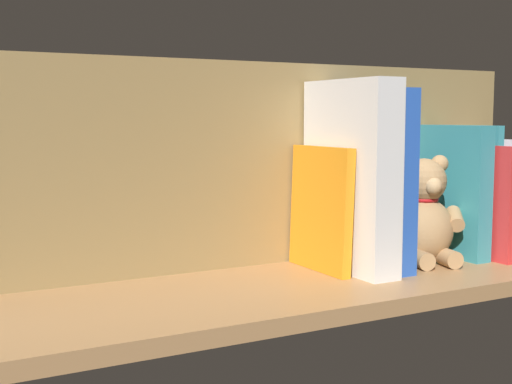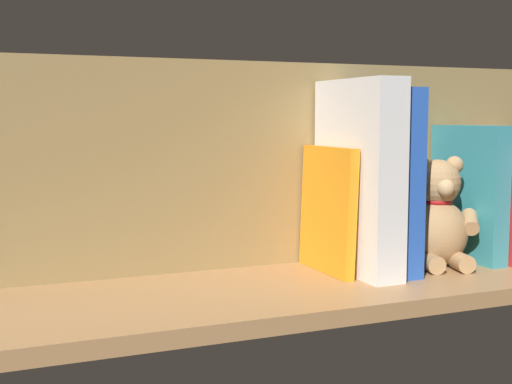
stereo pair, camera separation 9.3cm
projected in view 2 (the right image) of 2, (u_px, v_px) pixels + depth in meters
ground_plane at (256, 294)px, 94.17cm from camera, size 111.50×29.11×2.20cm
shelf_back_panel at (224, 166)px, 103.67cm from camera, size 111.50×1.50×30.75cm
book_1 at (496, 201)px, 115.30cm from camera, size 2.44×11.92×17.49cm
book_2 at (488, 191)px, 113.33cm from camera, size 1.31×13.64×21.16cm
book_3 at (488, 203)px, 110.69cm from camera, size 1.28×18.10×18.08cm
book_4 at (468, 193)px, 110.66cm from camera, size 2.99×15.45×21.21cm
teddy_bear at (437, 218)px, 105.69cm from camera, size 13.12×12.28×16.69cm
book_5 at (383, 180)px, 103.39cm from camera, size 3.13×16.88×26.60cm
dictionary_thick_white at (358, 177)px, 100.93cm from camera, size 4.74×18.01×27.91cm
book_6 at (328, 210)px, 101.87cm from camera, size 2.16×14.10×18.31cm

